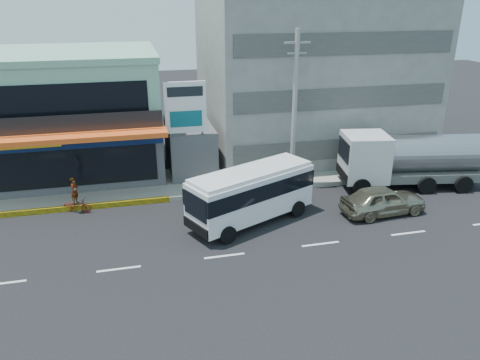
% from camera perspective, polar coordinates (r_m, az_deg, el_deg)
% --- Properties ---
extents(ground, '(120.00, 120.00, 0.00)m').
position_cam_1_polar(ground, '(23.03, -1.91, -9.24)').
color(ground, black).
rests_on(ground, ground).
extents(sidewalk, '(70.00, 5.00, 0.30)m').
position_cam_1_polar(sidewalk, '(32.38, 3.36, 0.54)').
color(sidewalk, gray).
rests_on(sidewalk, ground).
extents(shop_building, '(12.40, 11.70, 8.00)m').
position_cam_1_polar(shop_building, '(34.47, -20.15, 7.27)').
color(shop_building, '#414246').
rests_on(shop_building, ground).
extents(concrete_building, '(16.00, 12.00, 14.00)m').
position_cam_1_polar(concrete_building, '(37.36, 8.70, 14.07)').
color(concrete_building, gray).
rests_on(concrete_building, ground).
extents(gap_structure, '(3.00, 6.00, 3.50)m').
position_cam_1_polar(gap_structure, '(33.17, -6.15, 3.91)').
color(gap_structure, '#414246').
rests_on(gap_structure, ground).
extents(satellite_dish, '(1.50, 1.50, 0.15)m').
position_cam_1_polar(satellite_dish, '(31.71, -6.04, 6.51)').
color(satellite_dish, slate).
rests_on(satellite_dish, gap_structure).
extents(billboard, '(2.60, 0.18, 6.90)m').
position_cam_1_polar(billboard, '(29.58, -6.63, 8.08)').
color(billboard, gray).
rests_on(billboard, ground).
extents(utility_pole_near, '(1.60, 0.30, 10.00)m').
position_cam_1_polar(utility_pole_near, '(29.29, 6.65, 8.39)').
color(utility_pole_near, '#999993').
rests_on(utility_pole_near, ground).
extents(minibus, '(7.62, 5.20, 3.06)m').
position_cam_1_polar(minibus, '(25.52, 1.39, -1.38)').
color(minibus, silver).
rests_on(minibus, ground).
extents(sedan, '(5.05, 2.31, 1.68)m').
position_cam_1_polar(sedan, '(28.06, 17.05, -2.37)').
color(sedan, tan).
rests_on(sedan, ground).
extents(tanker_truck, '(9.43, 4.26, 3.59)m').
position_cam_1_polar(tanker_truck, '(32.13, 19.65, 2.47)').
color(tanker_truck, silver).
rests_on(tanker_truck, ground).
extents(motorcycle_rider, '(1.78, 1.15, 2.15)m').
position_cam_1_polar(motorcycle_rider, '(28.65, -19.35, -2.43)').
color(motorcycle_rider, '#62130E').
rests_on(motorcycle_rider, ground).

